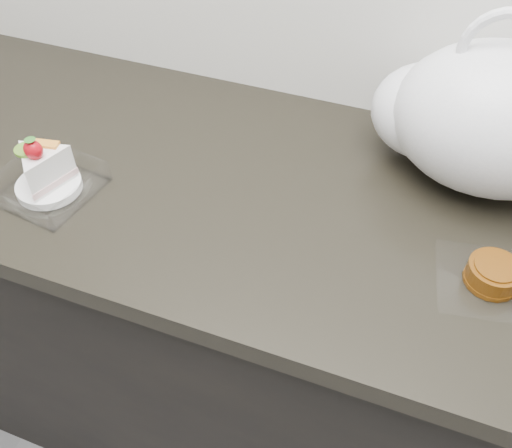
% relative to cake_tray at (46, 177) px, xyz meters
% --- Properties ---
extents(counter, '(2.04, 0.64, 0.90)m').
position_rel_cake_tray_xyz_m(counter, '(0.40, 0.15, -0.48)').
color(counter, black).
rests_on(counter, ground).
extents(cake_tray, '(0.17, 0.17, 0.12)m').
position_rel_cake_tray_xyz_m(cake_tray, '(0.00, 0.00, 0.00)').
color(cake_tray, white).
rests_on(cake_tray, counter).
extents(mooncake_wrap, '(0.18, 0.17, 0.04)m').
position_rel_cake_tray_xyz_m(mooncake_wrap, '(0.75, 0.06, -0.02)').
color(mooncake_wrap, white).
rests_on(mooncake_wrap, counter).
extents(plastic_bag, '(0.40, 0.29, 0.32)m').
position_rel_cake_tray_xyz_m(plastic_bag, '(0.68, 0.31, 0.09)').
color(plastic_bag, white).
rests_on(plastic_bag, counter).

